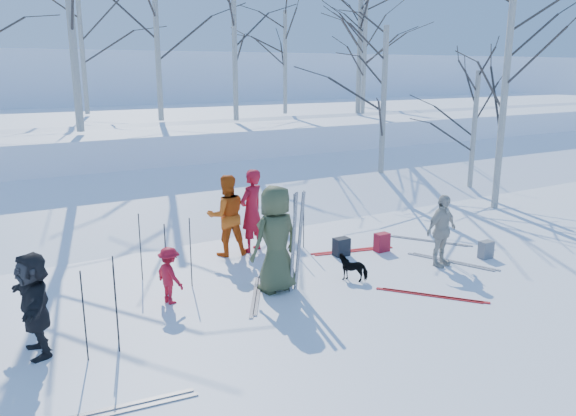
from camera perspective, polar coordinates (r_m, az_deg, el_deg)
ground at (r=10.43m, az=4.24°, el=-8.67°), size 120.00×120.00×0.00m
snow_ramp at (r=16.34m, az=-9.84°, el=0.08°), size 70.00×9.49×4.12m
snow_plateau at (r=25.67m, az=-17.97°, el=6.52°), size 70.00×18.00×2.20m
far_hill at (r=46.26m, az=-24.02°, el=10.25°), size 90.00×30.00×6.00m
skier_olive_center at (r=10.23m, az=-1.25°, el=-3.17°), size 1.06×0.78×1.99m
skier_red_north at (r=12.53m, az=-3.72°, el=-0.27°), size 0.81×0.69×1.87m
skier_redor_behind at (r=12.32m, az=-6.25°, el=-0.75°), size 0.98×0.82×1.80m
skier_red_seated at (r=10.05m, az=-11.94°, el=-6.71°), size 0.55×0.74×1.02m
skier_cream_east at (r=12.03m, az=15.33°, el=-2.23°), size 0.93×0.49×1.52m
skier_grey_west at (r=8.82m, az=-24.38°, el=-8.87°), size 0.47×1.43×1.54m
dog at (r=11.06m, az=6.63°, el=-6.00°), size 0.60×0.62×0.50m
upright_ski_left at (r=10.16m, az=0.56°, el=-3.56°), size 0.11×0.17×1.90m
upright_ski_right at (r=10.23m, az=1.17°, el=-3.43°), size 0.13×0.23×1.89m
ski_pair_a at (r=12.52m, az=16.34°, el=-5.25°), size 1.57×2.04×0.02m
ski_pair_b at (r=10.62m, az=14.38°, el=-8.60°), size 2.06×2.10×0.02m
ski_pair_c at (r=10.34m, az=-3.24°, el=-8.81°), size 1.87×2.08×0.02m
ski_pair_d at (r=7.47m, az=-16.84°, el=-19.01°), size 0.63×1.95×0.02m
ski_pair_e at (r=12.81m, az=6.53°, el=-4.32°), size 1.02×1.99×0.02m
ski_pair_f at (r=13.86m, az=14.14°, el=-3.25°), size 1.95×2.08×0.02m
ski_pole_a at (r=8.87m, az=-17.10°, el=-8.78°), size 0.02×0.02×1.34m
ski_pole_b at (r=10.36m, az=-12.29°, el=-5.16°), size 0.02×0.02×1.34m
ski_pole_c at (r=8.41m, az=-19.99°, el=-10.30°), size 0.02×0.02×1.34m
ski_pole_d at (r=12.47m, az=0.60°, el=-1.57°), size 0.02×0.02×1.34m
ski_pole_e at (r=12.45m, az=15.64°, el=-2.13°), size 0.02×0.02×1.34m
ski_pole_f at (r=10.67m, az=-9.86°, el=-4.48°), size 0.02×0.02×1.34m
ski_pole_g at (r=8.51m, az=-17.05°, el=-9.77°), size 0.02×0.02×1.34m
ski_pole_h at (r=12.67m, az=15.37°, el=-1.83°), size 0.02×0.02×1.34m
ski_pole_i at (r=11.18m, az=-14.76°, el=-3.88°), size 0.02×0.02×1.34m
ski_pole_j at (r=12.81m, az=1.61°, el=-1.16°), size 0.02×0.02×1.34m
backpack_red at (r=12.84m, az=9.52°, el=-3.45°), size 0.32×0.22×0.42m
backpack_grey at (r=12.96m, az=19.46°, el=-4.01°), size 0.30×0.20×0.38m
backpack_dark at (r=12.43m, az=5.45°, el=-3.95°), size 0.34×0.24×0.40m
birch_plateau_a at (r=29.72m, az=7.84°, el=16.07°), size 4.78×4.78×5.97m
birch_plateau_b at (r=25.08m, az=-20.25°, el=15.63°), size 4.68×4.68×5.82m
birch_plateau_d at (r=21.02m, az=-13.19°, el=16.81°), size 4.79×4.79×5.98m
birch_plateau_f at (r=20.65m, az=-5.45°, el=16.38°), size 4.40×4.40×5.43m
birch_plateau_g at (r=23.79m, az=-0.29°, el=14.52°), size 3.48×3.48×4.11m
birch_plateau_i at (r=24.34m, az=7.38°, el=18.38°), size 5.84×5.84×7.48m
birch_plateau_k at (r=23.93m, az=7.74°, el=14.64°), size 3.62×3.62×4.31m
birch_edge_b at (r=17.33m, az=21.05°, el=9.77°), size 4.83×4.83×6.05m
birch_edge_c at (r=19.36m, az=18.35°, el=7.23°), size 3.38×3.38×3.97m
birch_edge_e at (r=18.64m, az=9.64°, el=9.63°), size 4.34×4.34×5.35m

